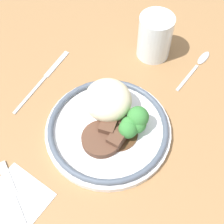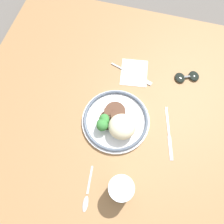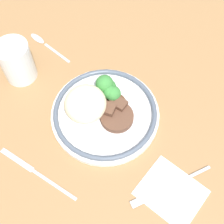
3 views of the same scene
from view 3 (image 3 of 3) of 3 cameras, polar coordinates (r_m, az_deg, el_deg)
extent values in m
plane|color=#5B5651|center=(0.78, -2.28, -2.73)|extent=(8.00, 8.00, 0.00)
cube|color=olive|center=(0.77, -2.32, -2.18)|extent=(1.20, 1.24, 0.03)
cube|color=white|center=(0.70, 10.61, -14.40)|extent=(0.15, 0.13, 0.00)
cylinder|color=white|center=(0.75, -1.29, -0.42)|extent=(0.26, 0.26, 0.01)
torus|color=#4C5666|center=(0.74, -1.30, 0.06)|extent=(0.25, 0.25, 0.01)
ellipsoid|color=beige|center=(0.71, -4.92, 1.48)|extent=(0.10, 0.10, 0.08)
cylinder|color=brown|center=(0.73, 0.89, -0.92)|extent=(0.08, 0.08, 0.02)
cylinder|color=#51331E|center=(0.75, -0.24, 1.13)|extent=(0.08, 0.08, 0.00)
cube|color=brown|center=(0.75, -1.78, 2.21)|extent=(0.03, 0.03, 0.02)
cube|color=brown|center=(0.74, 1.52, 1.17)|extent=(0.03, 0.03, 0.03)
cube|color=brown|center=(0.73, -0.67, 0.32)|extent=(0.04, 0.04, 0.03)
cube|color=brown|center=(0.74, -0.34, 1.08)|extent=(0.03, 0.03, 0.02)
cube|color=brown|center=(0.74, 0.79, 1.43)|extent=(0.03, 0.03, 0.03)
cylinder|color=#669E51|center=(0.76, 0.17, 2.57)|extent=(0.01, 0.01, 0.01)
sphere|color=#387F38|center=(0.74, 0.18, 3.41)|extent=(0.04, 0.04, 0.04)
cylinder|color=#669E51|center=(0.77, -0.59, 3.77)|extent=(0.01, 0.01, 0.01)
sphere|color=#387F38|center=(0.75, -0.61, 4.59)|extent=(0.04, 0.04, 0.04)
cylinder|color=#669E51|center=(0.76, -0.39, 2.81)|extent=(0.01, 0.01, 0.02)
sphere|color=#387F38|center=(0.74, -0.40, 3.66)|extent=(0.03, 0.03, 0.03)
cylinder|color=#669E51|center=(0.76, -0.35, 3.01)|extent=(0.01, 0.01, 0.01)
sphere|color=#387F38|center=(0.74, -0.36, 3.80)|extent=(0.03, 0.03, 0.03)
cylinder|color=#669E51|center=(0.77, -1.33, 4.06)|extent=(0.02, 0.02, 0.02)
sphere|color=#387F38|center=(0.74, -1.37, 5.18)|extent=(0.04, 0.04, 0.04)
cylinder|color=orange|center=(0.83, -16.70, 8.06)|extent=(0.07, 0.07, 0.07)
cylinder|color=white|center=(0.81, -17.02, 8.82)|extent=(0.08, 0.08, 0.11)
cube|color=#B7B7BC|center=(0.71, 13.50, -11.69)|extent=(0.04, 0.12, 0.00)
cube|color=#B7B7BC|center=(0.69, 6.30, -15.35)|extent=(0.04, 0.07, 0.00)
cube|color=#B7B7BC|center=(0.70, -10.68, -12.84)|extent=(0.12, 0.04, 0.00)
cube|color=#B7B7BC|center=(0.74, -16.97, -8.37)|extent=(0.09, 0.04, 0.00)
cube|color=#B7B7BC|center=(0.88, -10.02, 10.57)|extent=(0.10, 0.02, 0.00)
ellipsoid|color=#B7B7BC|center=(0.92, -13.49, 12.95)|extent=(0.05, 0.02, 0.01)
camera|label=1|loc=(0.47, 50.38, 32.46)|focal=50.00mm
camera|label=2|loc=(0.60, -60.72, 61.11)|focal=35.00mm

